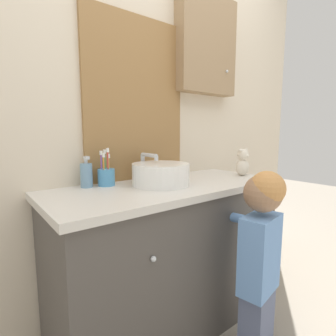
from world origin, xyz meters
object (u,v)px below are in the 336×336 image
(sink_basin, at_px, (160,174))
(child_figure, at_px, (260,250))
(toothbrush_holder, at_px, (106,176))
(soap_dispenser, at_px, (86,175))
(teddy_bear, at_px, (243,163))

(sink_basin, height_order, child_figure, sink_basin)
(sink_basin, relative_size, child_figure, 0.38)
(sink_basin, bearing_deg, child_figure, -64.78)
(toothbrush_holder, xyz_separation_m, soap_dispenser, (-0.10, 0.02, 0.01))
(soap_dispenser, relative_size, teddy_bear, 0.91)
(soap_dispenser, xyz_separation_m, teddy_bear, (0.94, -0.26, 0.02))
(soap_dispenser, xyz_separation_m, child_figure, (0.56, -0.65, -0.33))
(child_figure, bearing_deg, teddy_bear, 45.55)
(sink_basin, xyz_separation_m, teddy_bear, (0.61, -0.08, 0.02))
(child_figure, bearing_deg, soap_dispenser, 130.51)
(teddy_bear, bearing_deg, soap_dispenser, 164.40)
(toothbrush_holder, relative_size, teddy_bear, 1.13)
(sink_basin, xyz_separation_m, toothbrush_holder, (-0.24, 0.16, -0.01))
(sink_basin, distance_m, soap_dispenser, 0.38)
(sink_basin, height_order, soap_dispenser, sink_basin)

